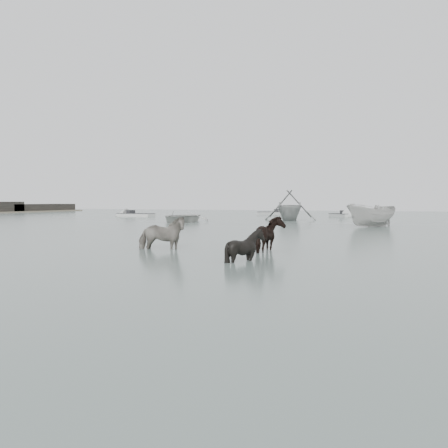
% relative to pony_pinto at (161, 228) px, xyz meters
% --- Properties ---
extents(ground, '(140.00, 140.00, 0.00)m').
position_rel_pony_pinto_xyz_m(ground, '(2.41, -0.78, -0.78)').
color(ground, '#4A5851').
rests_on(ground, ground).
extents(pony_pinto, '(2.00, 1.22, 1.57)m').
position_rel_pony_pinto_xyz_m(pony_pinto, '(0.00, 0.00, 0.00)').
color(pony_pinto, black).
rests_on(pony_pinto, ground).
extents(pony_dark, '(1.70, 1.82, 1.48)m').
position_rel_pony_pinto_xyz_m(pony_dark, '(3.90, 0.88, -0.05)').
color(pony_dark, black).
rests_on(pony_dark, ground).
extents(pony_black, '(1.49, 1.40, 1.35)m').
position_rel_pony_pinto_xyz_m(pony_black, '(3.80, -1.85, -0.11)').
color(pony_black, black).
rests_on(pony_black, ground).
extents(rowboat_lead, '(3.93, 5.38, 1.09)m').
position_rel_pony_pinto_xyz_m(rowboat_lead, '(-8.58, 19.33, -0.24)').
color(rowboat_lead, silver).
rests_on(rowboat_lead, ground).
extents(rowboat_trail, '(5.57, 6.23, 2.96)m').
position_rel_pony_pinto_xyz_m(rowboat_trail, '(-0.60, 26.13, 0.70)').
color(rowboat_trail, '#959795').
rests_on(rowboat_trail, ground).
extents(boat_small, '(4.11, 4.55, 1.73)m').
position_rel_pony_pinto_xyz_m(boat_small, '(6.86, 17.60, 0.08)').
color(boat_small, '#ADADA9').
rests_on(boat_small, ground).
extents(skiff_outer, '(5.93, 1.83, 0.75)m').
position_rel_pony_pinto_xyz_m(skiff_outer, '(-19.24, 29.51, -0.41)').
color(skiff_outer, silver).
rests_on(skiff_outer, ground).
extents(skiff_mid, '(4.10, 4.62, 0.75)m').
position_rel_pony_pinto_xyz_m(skiff_mid, '(3.22, 37.05, -0.41)').
color(skiff_mid, '#B1B3B1').
rests_on(skiff_mid, ground).
extents(skiff_far, '(5.25, 2.06, 0.75)m').
position_rel_pony_pinto_xyz_m(skiff_far, '(-6.40, 42.54, -0.41)').
color(skiff_far, '#949694').
rests_on(skiff_far, ground).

